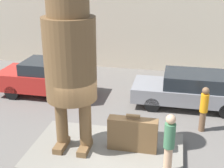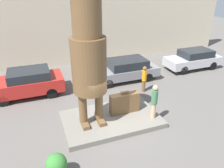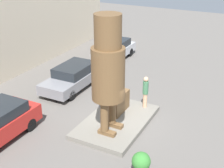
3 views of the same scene
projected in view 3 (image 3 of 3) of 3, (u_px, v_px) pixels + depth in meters
The scene contains 9 objects.
ground_plane at pixel (117, 124), 15.67m from camera, with size 60.00×60.00×0.00m, color #605B56.
pedestal at pixel (117, 122), 15.62m from camera, with size 4.67×2.87×0.25m.
statue_figure at pixel (108, 66), 13.41m from camera, with size 1.48×1.48×5.47m.
giant_suitcase at pixel (120, 103), 16.07m from camera, with size 1.51×0.38×1.19m.
tourist at pixel (145, 91), 16.39m from camera, with size 0.30×0.30×1.75m.
parked_car_grey at pixel (73, 76), 19.28m from camera, with size 4.65×1.89×1.47m.
parked_car_silver at pixel (115, 50), 23.98m from camera, with size 4.30×1.73×1.49m.
planter_pot at pixel (141, 163), 12.01m from camera, with size 0.74×0.74×1.02m.
worker_hivis at pixel (105, 78), 18.66m from camera, with size 0.28×0.28×1.67m.
Camera 3 is at (-12.03, -5.97, 8.32)m, focal length 50.00 mm.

